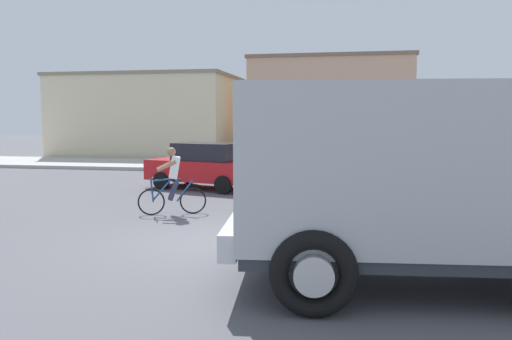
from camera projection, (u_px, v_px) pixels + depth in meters
ground_plane at (215, 243)px, 9.85m from camera, size 120.00×120.00×0.00m
sidewalk_far at (296, 167)px, 24.60m from camera, size 80.00×5.00×0.16m
truck_foreground at (423, 173)px, 7.12m from camera, size 5.64×3.23×2.90m
cyclist at (172, 181)px, 12.68m from camera, size 1.62×0.75×1.72m
traffic_light_pole at (239, 133)px, 13.32m from camera, size 0.24×0.43×3.20m
car_red_near at (206, 165)px, 17.44m from camera, size 4.31×2.73×1.60m
building_corner_left at (151, 116)px, 32.52m from camera, size 11.00×7.51×5.18m
building_mid_block at (331, 109)px, 31.28m from camera, size 9.54×6.98×6.08m
building_corner_right at (507, 122)px, 28.89m from camera, size 8.63×5.33×4.45m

